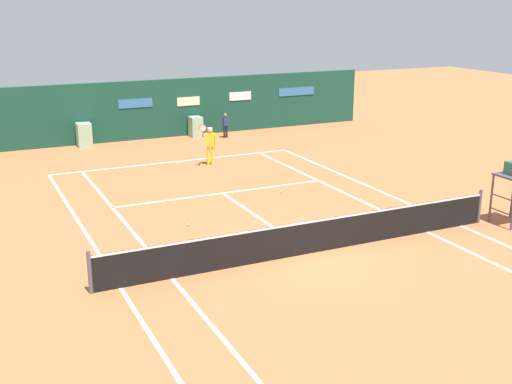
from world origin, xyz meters
TOP-DOWN VIEW (x-y plane):
  - ground_plane at (-0.00, 0.58)m, footprint 80.00×80.00m
  - tennis_net at (0.00, 0.00)m, footprint 12.10×0.10m
  - sponsor_back_wall at (-0.01, 16.97)m, footprint 25.00×1.02m
  - player_on_baseline at (1.13, 10.50)m, footprint 0.83×0.63m
  - ball_kid_left_post at (3.92, 15.52)m, footprint 0.41×0.21m
  - tennis_ball_mid_court at (1.94, 5.55)m, footprint 0.07×0.07m
  - tennis_ball_by_sideline at (-2.32, 3.59)m, footprint 0.07×0.07m
  - tennis_ball_near_service_line at (-2.32, 10.94)m, footprint 0.07×0.07m

SIDE VIEW (x-z plane):
  - ground_plane at x=0.00m, z-range 0.00..0.01m
  - tennis_ball_mid_court at x=1.94m, z-range 0.00..0.07m
  - tennis_ball_by_sideline at x=-2.32m, z-range 0.00..0.07m
  - tennis_ball_near_service_line at x=-2.32m, z-range 0.00..0.07m
  - tennis_net at x=0.00m, z-range -0.02..1.05m
  - ball_kid_left_post at x=3.92m, z-range 0.10..1.34m
  - player_on_baseline at x=1.13m, z-range 0.05..1.89m
  - sponsor_back_wall at x=-0.01m, z-range -0.05..2.88m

